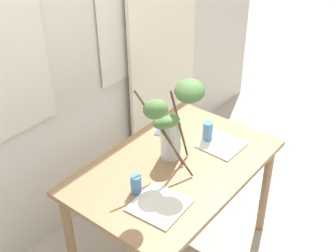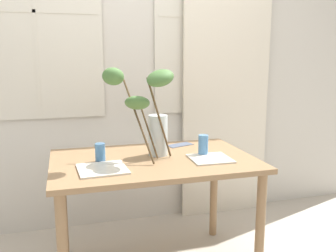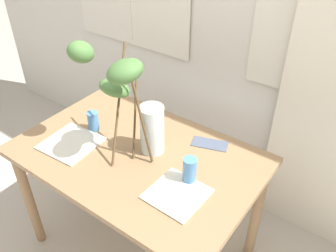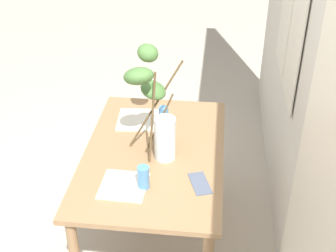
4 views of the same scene
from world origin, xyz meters
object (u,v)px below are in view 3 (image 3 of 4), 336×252
object	(u,v)px
plate_square_right	(177,194)
drinking_glass_blue_left	(93,121)
plate_square_left	(71,143)
dining_table	(138,168)
drinking_glass_blue_right	(190,170)
vase_with_branches	(131,102)

from	to	relation	value
plate_square_right	drinking_glass_blue_left	bearing A→B (deg)	168.54
drinking_glass_blue_left	plate_square_left	size ratio (longest dim) A/B	0.42
dining_table	drinking_glass_blue_right	distance (m)	0.37
drinking_glass_blue_left	plate_square_right	distance (m)	0.69
drinking_glass_blue_left	plate_square_left	xyz separation A→B (m)	(-0.01, -0.17, -0.05)
drinking_glass_blue_left	drinking_glass_blue_right	xyz separation A→B (m)	(0.67, -0.03, 0.01)
vase_with_branches	dining_table	bearing A→B (deg)	-14.04
drinking_glass_blue_right	vase_with_branches	bearing A→B (deg)	177.46
vase_with_branches	plate_square_right	xyz separation A→B (m)	(0.36, -0.12, -0.30)
vase_with_branches	drinking_glass_blue_left	xyz separation A→B (m)	(-0.31, 0.01, -0.25)
drinking_glass_blue_right	plate_square_left	distance (m)	0.69
plate_square_left	plate_square_right	bearing A→B (deg)	2.75
vase_with_branches	plate_square_right	world-z (taller)	vase_with_branches
dining_table	drinking_glass_blue_left	size ratio (longest dim) A/B	11.03
vase_with_branches	plate_square_right	size ratio (longest dim) A/B	2.43
drinking_glass_blue_right	plate_square_right	xyz separation A→B (m)	(0.01, -0.11, -0.06)
plate_square_left	plate_square_right	xyz separation A→B (m)	(0.68, 0.03, -0.00)
drinking_glass_blue_right	drinking_glass_blue_left	bearing A→B (deg)	177.61
drinking_glass_blue_left	plate_square_right	size ratio (longest dim) A/B	0.46
vase_with_branches	plate_square_left	world-z (taller)	vase_with_branches
drinking_glass_blue_right	plate_square_right	size ratio (longest dim) A/B	0.54
dining_table	drinking_glass_blue_right	world-z (taller)	drinking_glass_blue_right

